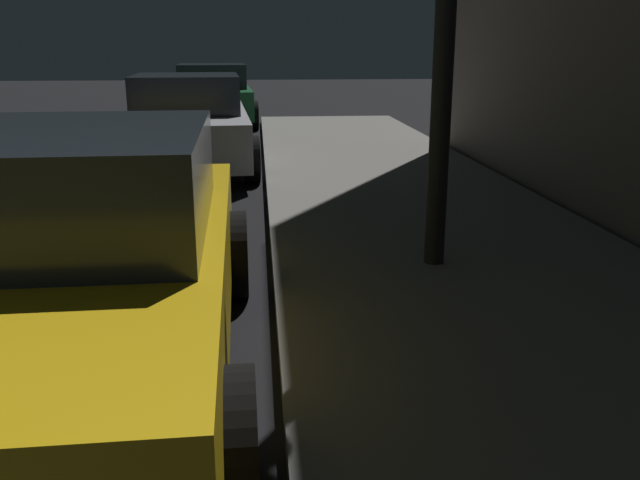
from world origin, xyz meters
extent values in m
cube|color=gold|center=(2.85, 4.57, 0.57)|extent=(1.85, 4.23, 0.64)
cube|color=#1E2328|center=(2.85, 4.65, 1.15)|extent=(1.58, 2.00, 0.56)
cylinder|color=black|center=(3.70, 5.88, 0.33)|extent=(0.24, 0.67, 0.66)
cylinder|color=black|center=(3.76, 3.29, 0.33)|extent=(0.24, 0.67, 0.66)
cube|color=#B7B7BF|center=(2.85, 11.56, 0.57)|extent=(1.99, 4.23, 0.64)
cube|color=#1E2328|center=(2.85, 11.51, 1.15)|extent=(1.65, 1.98, 0.56)
cylinder|color=black|center=(1.89, 12.78, 0.33)|extent=(0.26, 0.67, 0.66)
cylinder|color=black|center=(3.66, 12.89, 0.33)|extent=(0.26, 0.67, 0.66)
cylinder|color=black|center=(2.04, 10.22, 0.33)|extent=(0.26, 0.67, 0.66)
cylinder|color=black|center=(3.81, 10.33, 0.33)|extent=(0.26, 0.67, 0.66)
cube|color=#19592D|center=(2.85, 17.71, 0.57)|extent=(2.00, 4.17, 0.64)
cube|color=#1E2328|center=(2.86, 17.55, 1.15)|extent=(1.66, 2.01, 0.56)
cylinder|color=black|center=(1.89, 18.92, 0.33)|extent=(0.26, 0.67, 0.66)
cylinder|color=black|center=(3.66, 19.03, 0.33)|extent=(0.26, 0.67, 0.66)
cylinder|color=black|center=(2.04, 16.40, 0.33)|extent=(0.26, 0.67, 0.66)
cylinder|color=black|center=(3.81, 16.51, 0.33)|extent=(0.26, 0.67, 0.66)
camera|label=1|loc=(3.91, 0.95, 1.85)|focal=38.10mm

